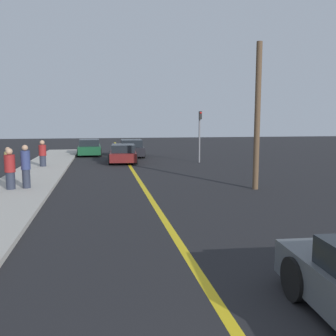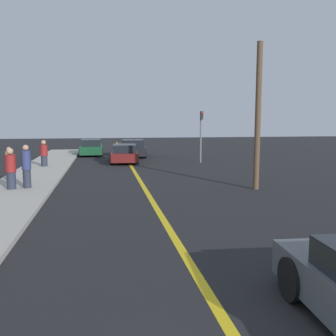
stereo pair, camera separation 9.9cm
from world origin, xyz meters
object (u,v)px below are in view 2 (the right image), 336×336
at_px(pedestrian_far_standing, 10,164).
at_px(car_far_distant, 133,149).
at_px(traffic_light, 201,131).
at_px(car_ahead_center, 124,154).
at_px(pedestrian_by_sign, 44,154).
at_px(car_parked_left_lot, 91,147).
at_px(utility_pole, 258,117).
at_px(pedestrian_near_curb, 11,169).
at_px(pedestrian_mid_group, 26,166).

bearing_deg(pedestrian_far_standing, car_far_distant, 61.20).
xyz_separation_m(pedestrian_far_standing, traffic_light, (10.84, 7.01, 1.26)).
bearing_deg(car_ahead_center, car_far_distant, 80.42).
height_order(car_ahead_center, pedestrian_by_sign, pedestrian_by_sign).
bearing_deg(traffic_light, car_parked_left_lot, 138.27).
bearing_deg(pedestrian_far_standing, pedestrian_by_sign, 82.73).
height_order(car_ahead_center, utility_pole, utility_pole).
bearing_deg(pedestrian_by_sign, traffic_light, 8.76).
bearing_deg(utility_pole, pedestrian_near_curb, 174.46).
height_order(pedestrian_far_standing, utility_pole, utility_pole).
xyz_separation_m(pedestrian_near_curb, pedestrian_mid_group, (0.58, 0.17, 0.07)).
bearing_deg(car_parked_left_lot, car_far_distant, -31.32).
bearing_deg(car_far_distant, traffic_light, -47.34).
xyz_separation_m(pedestrian_near_curb, traffic_light, (10.30, 9.16, 1.22)).
relative_size(pedestrian_by_sign, utility_pole, 0.26).
relative_size(pedestrian_mid_group, utility_pole, 0.29).
bearing_deg(car_ahead_center, utility_pole, -62.82).
bearing_deg(pedestrian_by_sign, pedestrian_near_curb, -91.12).
distance_m(car_parked_left_lot, pedestrian_near_curb, 16.19).
xyz_separation_m(car_parked_left_lot, utility_pole, (7.39, -16.94, 2.40)).
bearing_deg(pedestrian_mid_group, pedestrian_far_standing, 119.59).
bearing_deg(car_ahead_center, pedestrian_far_standing, -122.29).
relative_size(car_parked_left_lot, pedestrian_far_standing, 2.76).
xyz_separation_m(car_ahead_center, pedestrian_far_standing, (-5.65, -7.95, 0.31)).
bearing_deg(car_parked_left_lot, pedestrian_by_sign, -107.83).
distance_m(car_ahead_center, utility_pole, 12.37).
distance_m(pedestrian_near_curb, pedestrian_mid_group, 0.60).
distance_m(pedestrian_mid_group, pedestrian_far_standing, 2.28).
relative_size(car_far_distant, pedestrian_near_curb, 2.31).
distance_m(pedestrian_mid_group, utility_pole, 9.75).
xyz_separation_m(car_ahead_center, car_parked_left_lot, (-2.44, 5.86, 0.03)).
height_order(car_far_distant, pedestrian_near_curb, pedestrian_near_curb).
distance_m(car_far_distant, pedestrian_by_sign, 8.69).
bearing_deg(car_parked_left_lot, pedestrian_mid_group, -98.63).
bearing_deg(pedestrian_by_sign, car_parked_left_lot, 73.27).
xyz_separation_m(car_parked_left_lot, pedestrian_by_sign, (-2.52, -8.37, 0.27)).
distance_m(car_parked_left_lot, pedestrian_mid_group, 15.94).
bearing_deg(pedestrian_near_curb, car_parked_left_lot, 80.52).
xyz_separation_m(car_ahead_center, utility_pole, (4.95, -11.07, 2.42)).
distance_m(traffic_light, utility_pole, 10.17).
distance_m(pedestrian_near_curb, pedestrian_by_sign, 7.60).
bearing_deg(car_far_distant, pedestrian_far_standing, -117.63).
relative_size(pedestrian_mid_group, pedestrian_by_sign, 1.12).
relative_size(car_far_distant, pedestrian_by_sign, 2.43).
bearing_deg(car_parked_left_lot, utility_pole, -67.54).
relative_size(car_ahead_center, pedestrian_far_standing, 2.75).
distance_m(car_ahead_center, pedestrian_mid_group, 10.92).
xyz_separation_m(car_parked_left_lot, pedestrian_mid_group, (-2.09, -15.80, 0.39)).
height_order(car_ahead_center, traffic_light, traffic_light).
relative_size(pedestrian_near_curb, pedestrian_mid_group, 0.94).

